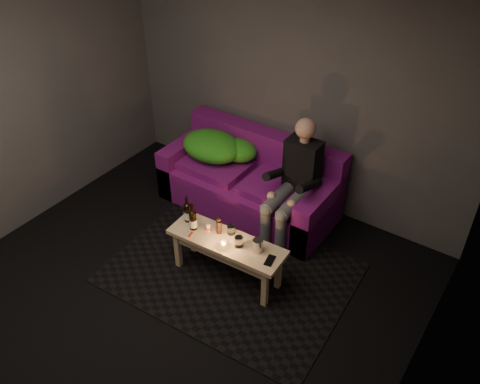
% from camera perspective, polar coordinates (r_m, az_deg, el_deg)
% --- Properties ---
extents(floor, '(4.50, 4.50, 0.00)m').
position_cam_1_polar(floor, '(4.61, -9.73, -13.69)').
color(floor, black).
rests_on(floor, ground).
extents(room, '(4.50, 4.50, 4.50)m').
position_cam_1_polar(room, '(3.82, -7.45, 6.92)').
color(room, silver).
rests_on(room, ground).
extents(rug, '(2.29, 1.72, 0.01)m').
position_cam_1_polar(rug, '(4.91, -1.09, -9.02)').
color(rug, black).
rests_on(rug, floor).
extents(sofa, '(1.90, 0.85, 0.82)m').
position_cam_1_polar(sofa, '(5.53, 1.26, 0.98)').
color(sofa, '#700F76').
rests_on(sofa, floor).
extents(green_blanket, '(0.83, 0.57, 0.28)m').
position_cam_1_polar(green_blanket, '(5.57, -2.56, 5.12)').
color(green_blanket, '#278A19').
rests_on(green_blanket, sofa).
extents(person, '(0.34, 0.79, 1.27)m').
position_cam_1_polar(person, '(4.97, 6.08, 1.25)').
color(person, black).
rests_on(person, sofa).
extents(coffee_table, '(1.12, 0.41, 0.45)m').
position_cam_1_polar(coffee_table, '(4.63, -1.51, -6.20)').
color(coffee_table, '#EEBB8B').
rests_on(coffee_table, rug).
extents(beer_bottle_a, '(0.07, 0.07, 0.28)m').
position_cam_1_polar(beer_bottle_a, '(4.74, -5.92, -2.25)').
color(beer_bottle_a, black).
rests_on(beer_bottle_a, coffee_table).
extents(beer_bottle_b, '(0.07, 0.07, 0.28)m').
position_cam_1_polar(beer_bottle_b, '(4.65, -5.31, -3.12)').
color(beer_bottle_b, black).
rests_on(beer_bottle_b, coffee_table).
extents(salt_shaker, '(0.05, 0.05, 0.09)m').
position_cam_1_polar(salt_shaker, '(4.65, -3.63, -3.96)').
color(salt_shaker, silver).
rests_on(salt_shaker, coffee_table).
extents(pepper_mill, '(0.07, 0.07, 0.14)m').
position_cam_1_polar(pepper_mill, '(4.61, -2.36, -3.95)').
color(pepper_mill, black).
rests_on(pepper_mill, coffee_table).
extents(tumbler_back, '(0.09, 0.09, 0.09)m').
position_cam_1_polar(tumbler_back, '(4.61, -1.01, -4.28)').
color(tumbler_back, white).
rests_on(tumbler_back, coffee_table).
extents(tealight, '(0.06, 0.06, 0.05)m').
position_cam_1_polar(tealight, '(4.50, -1.88, -5.92)').
color(tealight, white).
rests_on(tealight, coffee_table).
extents(tumbler_front, '(0.09, 0.09, 0.10)m').
position_cam_1_polar(tumbler_front, '(4.49, -0.12, -5.59)').
color(tumbler_front, white).
rests_on(tumbler_front, coffee_table).
extents(steel_cup, '(0.11, 0.11, 0.13)m').
position_cam_1_polar(steel_cup, '(4.43, 2.01, -6.02)').
color(steel_cup, '#AEAFB5').
rests_on(steel_cup, coffee_table).
extents(smartphone, '(0.09, 0.15, 0.01)m').
position_cam_1_polar(smartphone, '(4.38, 3.38, -7.68)').
color(smartphone, black).
rests_on(smartphone, coffee_table).
extents(red_lighter, '(0.03, 0.07, 0.01)m').
position_cam_1_polar(red_lighter, '(4.65, -5.55, -4.75)').
color(red_lighter, red).
rests_on(red_lighter, coffee_table).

